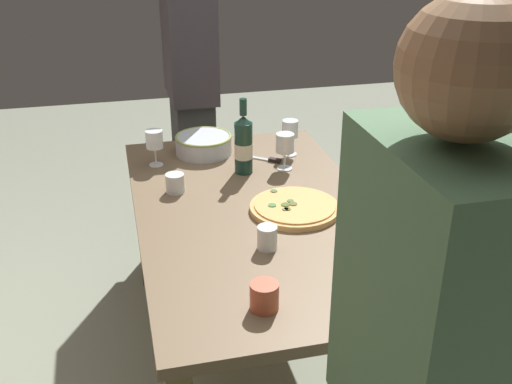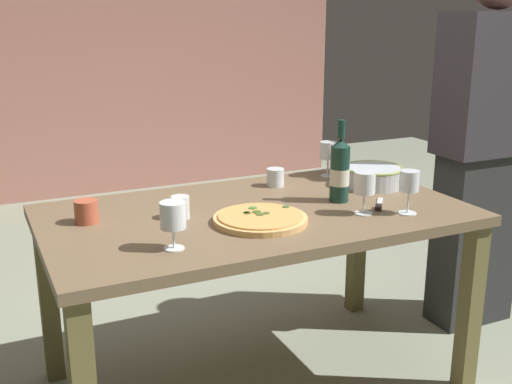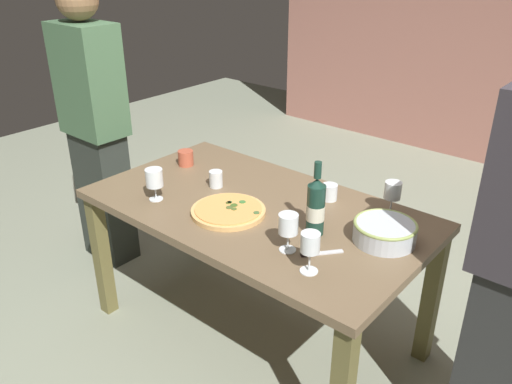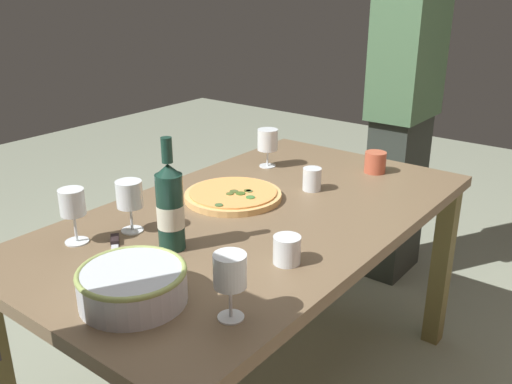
# 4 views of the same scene
# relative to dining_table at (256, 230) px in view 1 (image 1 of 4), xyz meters

# --- Properties ---
(ground_plane) EXTENTS (8.00, 8.00, 0.00)m
(ground_plane) POSITION_rel_dining_table_xyz_m (0.00, 0.00, -0.66)
(ground_plane) COLOR gray
(dining_table) EXTENTS (1.60, 0.90, 0.75)m
(dining_table) POSITION_rel_dining_table_xyz_m (0.00, 0.00, 0.00)
(dining_table) COLOR brown
(dining_table) RESTS_ON ground
(pizza) EXTENTS (0.34, 0.34, 0.03)m
(pizza) POSITION_rel_dining_table_xyz_m (-0.05, -0.14, 0.11)
(pizza) COLOR #E0AC65
(pizza) RESTS_ON dining_table
(serving_bowl) EXTENTS (0.26, 0.26, 0.09)m
(serving_bowl) POSITION_rel_dining_table_xyz_m (0.61, 0.10, 0.14)
(serving_bowl) COLOR silver
(serving_bowl) RESTS_ON dining_table
(wine_bottle) EXTENTS (0.08, 0.08, 0.33)m
(wine_bottle) POSITION_rel_dining_table_xyz_m (0.35, -0.03, 0.22)
(wine_bottle) COLOR #17382C
(wine_bottle) RESTS_ON dining_table
(wine_glass_near_pizza) EXTENTS (0.08, 0.08, 0.16)m
(wine_glass_near_pizza) POSITION_rel_dining_table_xyz_m (-0.41, -0.26, 0.20)
(wine_glass_near_pizza) COLOR white
(wine_glass_near_pizza) RESTS_ON dining_table
(wine_glass_by_bottle) EXTENTS (0.08, 0.08, 0.16)m
(wine_glass_by_bottle) POSITION_rel_dining_table_xyz_m (0.35, -0.21, 0.21)
(wine_glass_by_bottle) COLOR white
(wine_glass_by_bottle) RESTS_ON dining_table
(wine_glass_far_left) EXTENTS (0.08, 0.08, 0.16)m
(wine_glass_far_left) POSITION_rel_dining_table_xyz_m (0.52, 0.33, 0.21)
(wine_glass_far_left) COLOR white
(wine_glass_far_left) RESTS_ON dining_table
(wine_glass_far_right) EXTENTS (0.07, 0.07, 0.17)m
(wine_glass_far_right) POSITION_rel_dining_table_xyz_m (0.50, -0.28, 0.21)
(wine_glass_far_right) COLOR white
(wine_glass_far_right) RESTS_ON dining_table
(cup_amber) EXTENTS (0.08, 0.08, 0.08)m
(cup_amber) POSITION_rel_dining_table_xyz_m (0.22, 0.28, 0.13)
(cup_amber) COLOR white
(cup_amber) RESTS_ON dining_table
(cup_ceramic) EXTENTS (0.08, 0.08, 0.08)m
(cup_ceramic) POSITION_rel_dining_table_xyz_m (-0.61, 0.12, 0.13)
(cup_ceramic) COLOR #B9543A
(cup_ceramic) RESTS_ON dining_table
(cup_spare) EXTENTS (0.07, 0.07, 0.08)m
(cup_spare) POSITION_rel_dining_table_xyz_m (-0.29, 0.03, 0.13)
(cup_spare) COLOR white
(cup_spare) RESTS_ON dining_table
(pizza_knife) EXTENTS (0.13, 0.15, 0.02)m
(pizza_knife) POSITION_rel_dining_table_xyz_m (0.45, -0.16, 0.10)
(pizza_knife) COLOR silver
(pizza_knife) RESTS_ON dining_table
(person_guest_left) EXTENTS (0.46, 0.24, 1.72)m
(person_guest_left) POSITION_rel_dining_table_xyz_m (1.20, 0.07, 0.21)
(person_guest_left) COLOR #2D2E2E
(person_guest_left) RESTS_ON ground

